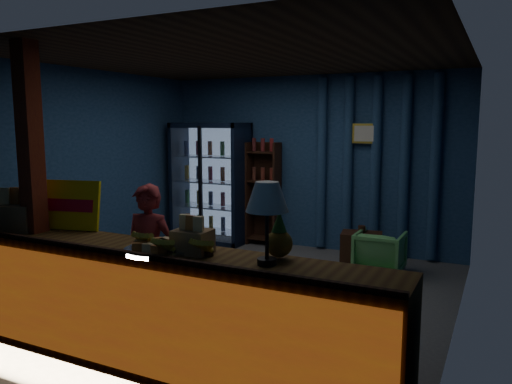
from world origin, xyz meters
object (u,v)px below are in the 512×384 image
shopkeeper (149,259)px  pastry_tray (158,248)px  green_chair (380,252)px  table_lamp (267,200)px

shopkeeper → pastry_tray: shopkeeper is taller
pastry_tray → green_chair: bearing=73.9°
green_chair → table_lamp: table_lamp is taller
table_lamp → shopkeeper: bearing=160.4°
pastry_tray → table_lamp: bearing=3.4°
green_chair → pastry_tray: pastry_tray is taller
green_chair → table_lamp: bearing=89.4°
green_chair → pastry_tray: (-0.95, -3.28, 0.71)m
table_lamp → pastry_tray: bearing=-176.6°
shopkeeper → table_lamp: bearing=-25.3°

